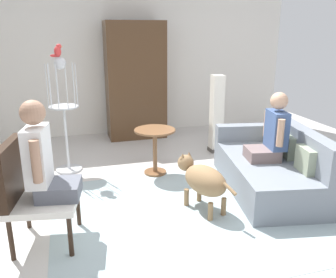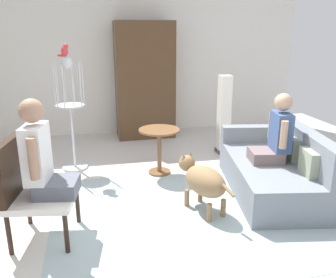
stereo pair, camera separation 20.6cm
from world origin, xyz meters
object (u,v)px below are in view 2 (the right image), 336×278
object	(u,v)px
parrot	(65,50)
armoire_cabinet	(145,81)
couch	(275,169)
armchair	(27,184)
bird_cage_stand	(71,113)
column_lamp	(224,115)
round_end_table	(159,143)
dog	(203,180)
person_on_couch	(276,135)
person_on_armchair	(42,156)

from	to	relation	value
parrot	armoire_cabinet	xyz separation A→B (m)	(1.28, 1.42, -0.62)
couch	armoire_cabinet	distance (m)	3.07
armchair	bird_cage_stand	size ratio (longest dim) A/B	0.62
column_lamp	armoire_cabinet	bearing A→B (deg)	131.20
round_end_table	column_lamp	xyz separation A→B (m)	(1.18, 0.65, 0.18)
armchair	armoire_cabinet	size ratio (longest dim) A/B	0.48
armchair	column_lamp	bearing A→B (deg)	36.17
dog	parrot	distance (m)	2.51
dog	parrot	world-z (taller)	parrot
armchair	column_lamp	xyz separation A→B (m)	(2.68, 1.96, 0.05)
person_on_couch	parrot	world-z (taller)	parrot
person_on_couch	couch	bearing A→B (deg)	30.15
couch	person_on_couch	xyz separation A→B (m)	(-0.05, -0.03, 0.45)
round_end_table	column_lamp	bearing A→B (deg)	28.70
armchair	column_lamp	world-z (taller)	column_lamp
armchair	dog	distance (m)	1.78
column_lamp	person_on_couch	bearing A→B (deg)	-88.05
column_lamp	armoire_cabinet	size ratio (longest dim) A/B	0.60
person_on_armchair	couch	bearing A→B (deg)	10.35
person_on_couch	column_lamp	bearing A→B (deg)	91.95
armoire_cabinet	parrot	bearing A→B (deg)	-131.96
armchair	round_end_table	xyz separation A→B (m)	(1.50, 1.32, -0.13)
person_on_couch	armchair	bearing A→B (deg)	-171.16
round_end_table	bird_cage_stand	xyz separation A→B (m)	(-1.16, 0.45, 0.38)
person_on_armchair	round_end_table	world-z (taller)	person_on_armchair
person_on_couch	person_on_armchair	xyz separation A→B (m)	(-2.58, -0.45, 0.09)
person_on_couch	round_end_table	distance (m)	1.55
armchair	column_lamp	distance (m)	3.32
armoire_cabinet	person_on_couch	bearing A→B (deg)	-67.83
armchair	person_on_armchair	bearing A→B (deg)	-9.50
armchair	parrot	xyz separation A→B (m)	(0.33, 1.76, 1.10)
round_end_table	dog	bearing A→B (deg)	-77.40
person_on_couch	armoire_cabinet	xyz separation A→B (m)	(-1.13, 2.76, 0.30)
person_on_armchair	column_lamp	distance (m)	3.22
round_end_table	column_lamp	world-z (taller)	column_lamp
couch	dog	xyz separation A→B (m)	(-1.02, -0.29, 0.07)
bird_cage_stand	armoire_cabinet	size ratio (longest dim) A/B	0.76
person_on_armchair	round_end_table	xyz separation A→B (m)	(1.35, 1.34, -0.39)
person_on_armchair	bird_cage_stand	bearing A→B (deg)	84.03
dog	armoire_cabinet	bearing A→B (deg)	92.84
dog	couch	bearing A→B (deg)	15.62
person_on_couch	column_lamp	world-z (taller)	column_lamp
dog	column_lamp	distance (m)	2.03
dog	column_lamp	size ratio (longest dim) A/B	0.69
armchair	person_on_couch	size ratio (longest dim) A/B	1.20
round_end_table	armoire_cabinet	world-z (taller)	armoire_cabinet
person_on_armchair	person_on_couch	bearing A→B (deg)	9.93
couch	armoire_cabinet	size ratio (longest dim) A/B	0.91
round_end_table	armoire_cabinet	xyz separation A→B (m)	(0.11, 1.87, 0.60)
person_on_armchair	armoire_cabinet	world-z (taller)	armoire_cabinet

